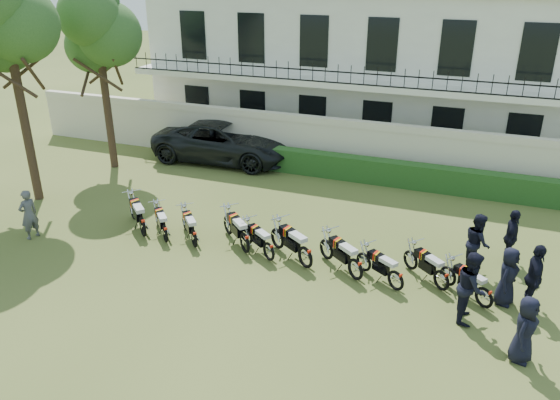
{
  "coord_description": "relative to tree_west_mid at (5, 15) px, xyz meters",
  "views": [
    {
      "loc": [
        5.92,
        -13.55,
        8.28
      ],
      "look_at": [
        0.21,
        1.38,
        1.29
      ],
      "focal_mm": 35.0,
      "sensor_mm": 36.0,
      "label": 1
    }
  ],
  "objects": [
    {
      "name": "motorcycle_1",
      "position": [
        6.39,
        -1.34,
        -6.21
      ],
      "size": [
        1.32,
        1.39,
        1.0
      ],
      "rotation": [
        0.0,
        0.0,
        0.76
      ],
      "color": "black",
      "rests_on": "ground"
    },
    {
      "name": "motorcycle_9",
      "position": [
        16.06,
        -1.53,
        -6.21
      ],
      "size": [
        1.48,
        1.19,
        0.99
      ],
      "rotation": [
        0.0,
        0.0,
        0.9
      ],
      "color": "black",
      "rests_on": "ground"
    },
    {
      "name": "motorcycle_4",
      "position": [
        9.93,
        -1.26,
        -6.21
      ],
      "size": [
        1.56,
        1.13,
        1.0
      ],
      "rotation": [
        0.0,
        0.0,
        0.96
      ],
      "color": "black",
      "rests_on": "ground"
    },
    {
      "name": "motorcycle_7",
      "position": [
        13.78,
        -1.52,
        -6.21
      ],
      "size": [
        1.57,
        1.07,
        0.99
      ],
      "rotation": [
        0.0,
        0.0,
        0.99
      ],
      "color": "black",
      "rests_on": "ground"
    },
    {
      "name": "motorcycle_5",
      "position": [
        11.09,
        -1.27,
        -6.14
      ],
      "size": [
        1.8,
        1.28,
        1.15
      ],
      "rotation": [
        0.0,
        0.0,
        0.97
      ],
      "color": "black",
      "rests_on": "ground"
    },
    {
      "name": "officer_5",
      "position": [
        16.64,
        1.16,
        -5.8
      ],
      "size": [
        0.49,
        1.04,
        1.74
      ],
      "primitive_type": "imported",
      "rotation": [
        0.0,
        0.0,
        1.5
      ],
      "color": "black",
      "rests_on": "ground"
    },
    {
      "name": "motorcycle_6",
      "position": [
        12.62,
        -1.39,
        -6.16
      ],
      "size": [
        1.66,
        1.3,
        1.1
      ],
      "rotation": [
        0.0,
        0.0,
        0.92
      ],
      "color": "black",
      "rests_on": "ground"
    },
    {
      "name": "tree_west_near",
      "position": [
        0.5,
        4.0,
        -0.78
      ],
      "size": [
        3.4,
        3.2,
        7.9
      ],
      "color": "#473323",
      "rests_on": "ground"
    },
    {
      "name": "officer_4",
      "position": [
        15.72,
        0.43,
        -5.78
      ],
      "size": [
        0.88,
        1.01,
        1.77
      ],
      "primitive_type": "imported",
      "rotation": [
        0.0,
        0.0,
        1.84
      ],
      "color": "black",
      "rests_on": "ground"
    },
    {
      "name": "motorcycle_0",
      "position": [
        5.49,
        -1.25,
        -6.14
      ],
      "size": [
        1.6,
        1.49,
        1.14
      ],
      "rotation": [
        0.0,
        0.0,
        0.83
      ],
      "color": "black",
      "rests_on": "ground"
    },
    {
      "name": "officer_3",
      "position": [
        16.55,
        -1.08,
        -5.86
      ],
      "size": [
        0.73,
        0.91,
        1.62
      ],
      "primitive_type": "imported",
      "rotation": [
        0.0,
        0.0,
        1.27
      ],
      "color": "black",
      "rests_on": "ground"
    },
    {
      "name": "inspector",
      "position": [
        2.15,
        -2.61,
        -5.84
      ],
      "size": [
        0.54,
        0.69,
        1.67
      ],
      "primitive_type": "imported",
      "rotation": [
        0.0,
        0.0,
        -1.82
      ],
      "color": "#5B5B60",
      "rests_on": "ground"
    },
    {
      "name": "officer_2",
      "position": [
        17.16,
        -1.15,
        -5.74
      ],
      "size": [
        0.51,
        1.11,
        1.86
      ],
      "primitive_type": "imported",
      "rotation": [
        0.0,
        0.0,
        1.62
      ],
      "color": "black",
      "rests_on": "ground"
    },
    {
      "name": "suv",
      "position": [
        4.66,
        6.48,
        -5.79
      ],
      "size": [
        6.44,
        3.19,
        1.76
      ],
      "primitive_type": "imported",
      "rotation": [
        0.0,
        0.0,
        1.61
      ],
      "color": "black",
      "rests_on": "ground"
    },
    {
      "name": "motorcycle_3",
      "position": [
        9.07,
        -1.07,
        -6.15
      ],
      "size": [
        1.58,
        1.47,
        1.12
      ],
      "rotation": [
        0.0,
        0.0,
        0.83
      ],
      "color": "black",
      "rests_on": "ground"
    },
    {
      "name": "building",
      "position": [
        9.46,
        12.96,
        -2.96
      ],
      "size": [
        20.4,
        9.6,
        7.4
      ],
      "color": "white",
      "rests_on": "ground"
    },
    {
      "name": "officer_0",
      "position": [
        16.91,
        -3.35,
        -5.85
      ],
      "size": [
        0.72,
        0.91,
        1.63
      ],
      "primitive_type": "imported",
      "rotation": [
        0.0,
        0.0,
        1.29
      ],
      "color": "black",
      "rests_on": "ground"
    },
    {
      "name": "officer_1",
      "position": [
        15.7,
        -2.16,
        -5.73
      ],
      "size": [
        0.72,
        0.92,
        1.88
      ],
      "primitive_type": "imported",
      "rotation": [
        0.0,
        0.0,
        1.58
      ],
      "color": "black",
      "rests_on": "ground"
    },
    {
      "name": "ground",
      "position": [
        9.46,
        -1.0,
        -6.67
      ],
      "size": [
        100.0,
        100.0,
        0.0
      ],
      "primitive_type": "plane",
      "color": "#435220",
      "rests_on": "ground"
    },
    {
      "name": "motorcycle_2",
      "position": [
        7.43,
        -1.31,
        -6.2
      ],
      "size": [
        1.33,
        1.43,
        1.02
      ],
      "rotation": [
        0.0,
        0.0,
        0.74
      ],
      "color": "black",
      "rests_on": "ground"
    },
    {
      "name": "hedge",
      "position": [
        10.46,
        6.2,
        -6.17
      ],
      "size": [
        18.0,
        0.6,
        1.0
      ],
      "primitive_type": "cube",
      "color": "#234117",
      "rests_on": "ground"
    },
    {
      "name": "perimeter_wall",
      "position": [
        9.46,
        7.0,
        -5.5
      ],
      "size": [
        30.0,
        0.35,
        2.3
      ],
      "color": "beige",
      "rests_on": "ground"
    },
    {
      "name": "motorcycle_8",
      "position": [
        14.94,
        -1.07,
        -6.21
      ],
      "size": [
        1.45,
        1.27,
        1.01
      ],
      "rotation": [
        0.0,
        0.0,
        0.86
      ],
      "color": "black",
      "rests_on": "ground"
    },
    {
      "name": "tree_west_mid",
      "position": [
        0.0,
        0.0,
        0.0
      ],
      "size": [
        3.4,
        3.2,
        8.82
      ],
      "color": "#473323",
      "rests_on": "ground"
    }
  ]
}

